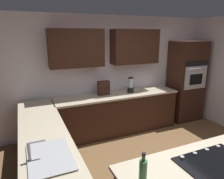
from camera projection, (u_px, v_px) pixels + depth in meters
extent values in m
plane|color=brown|center=(168.00, 174.00, 3.36)|extent=(14.00, 14.00, 0.00)
cube|color=silver|center=(115.00, 73.00, 4.88)|extent=(6.00, 0.10, 2.60)
cube|color=#381E14|center=(135.00, 47.00, 4.68)|extent=(1.10, 0.34, 0.76)
cube|color=#381E14|center=(76.00, 48.00, 4.15)|extent=(1.10, 0.34, 0.76)
cube|color=#381E14|center=(117.00, 114.00, 4.73)|extent=(2.80, 0.60, 0.86)
cube|color=beige|center=(118.00, 95.00, 4.61)|extent=(2.84, 0.64, 0.04)
cube|color=#381E14|center=(45.00, 159.00, 3.02)|extent=(0.60, 2.90, 0.86)
cube|color=beige|center=(43.00, 131.00, 2.91)|extent=(0.64, 2.94, 0.04)
cube|color=beige|center=(218.00, 167.00, 2.12)|extent=(2.07, 0.89, 0.04)
cube|color=#381E14|center=(186.00, 81.00, 5.34)|extent=(0.80, 0.60, 2.03)
cube|color=silver|center=(196.00, 78.00, 5.02)|extent=(0.66, 0.03, 0.56)
cube|color=black|center=(196.00, 79.00, 5.02)|extent=(0.40, 0.01, 0.26)
cube|color=black|center=(197.00, 64.00, 4.93)|extent=(0.66, 0.02, 0.11)
cylinder|color=silver|center=(198.00, 69.00, 4.93)|extent=(0.56, 0.02, 0.02)
cube|color=#515456|center=(48.00, 149.00, 2.39)|extent=(0.40, 0.30, 0.02)
cube|color=#515456|center=(52.00, 166.00, 2.09)|extent=(0.40, 0.30, 0.02)
cube|color=#B7BABF|center=(50.00, 156.00, 2.24)|extent=(0.46, 0.70, 0.01)
cylinder|color=#B7BABF|center=(29.00, 153.00, 2.14)|extent=(0.03, 0.03, 0.22)
cylinder|color=#B7BABF|center=(36.00, 142.00, 2.14)|extent=(0.18, 0.02, 0.02)
cube|color=black|center=(218.00, 164.00, 2.12)|extent=(0.76, 0.56, 0.01)
cylinder|color=#B2B2B7|center=(218.00, 146.00, 2.42)|extent=(0.04, 0.04, 0.02)
cylinder|color=#B2B2B7|center=(207.00, 150.00, 2.35)|extent=(0.04, 0.04, 0.02)
cylinder|color=#B2B2B7|center=(195.00, 153.00, 2.28)|extent=(0.04, 0.04, 0.02)
cylinder|color=#B2B2B7|center=(182.00, 157.00, 2.21)|extent=(0.04, 0.04, 0.02)
cylinder|color=black|center=(131.00, 90.00, 4.76)|extent=(0.15, 0.15, 0.11)
cylinder|color=silver|center=(131.00, 83.00, 4.72)|extent=(0.11, 0.11, 0.21)
cylinder|color=black|center=(131.00, 78.00, 4.69)|extent=(0.12, 0.12, 0.03)
cube|color=#381E14|center=(104.00, 88.00, 4.52)|extent=(0.26, 0.10, 0.31)
cube|color=#381E14|center=(105.00, 89.00, 4.47)|extent=(0.25, 0.02, 0.02)
cylinder|color=#336B38|center=(143.00, 171.00, 1.85)|extent=(0.07, 0.07, 0.22)
cylinder|color=#336B38|center=(144.00, 158.00, 1.81)|extent=(0.03, 0.03, 0.06)
cylinder|color=black|center=(144.00, 154.00, 1.80)|extent=(0.04, 0.04, 0.02)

